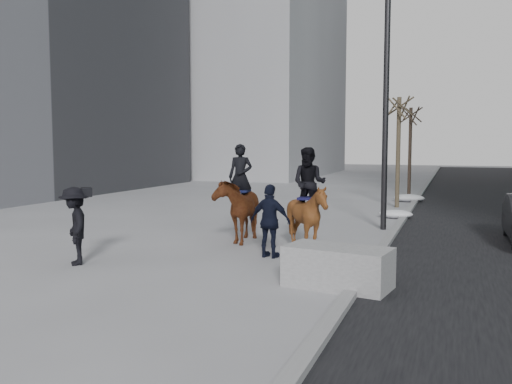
% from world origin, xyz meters
% --- Properties ---
extents(ground, '(120.00, 120.00, 0.00)m').
position_xyz_m(ground, '(0.00, 0.00, 0.00)').
color(ground, gray).
rests_on(ground, ground).
extents(curb, '(0.25, 90.00, 0.12)m').
position_xyz_m(curb, '(3.00, 10.00, 0.06)').
color(curb, gray).
rests_on(curb, ground).
extents(planter, '(2.08, 1.28, 0.78)m').
position_xyz_m(planter, '(2.66, -1.56, 0.39)').
color(planter, '#99989B').
rests_on(planter, ground).
extents(tree_near, '(1.20, 1.20, 5.18)m').
position_xyz_m(tree_near, '(2.40, 12.10, 2.59)').
color(tree_near, '#3C3223').
rests_on(tree_near, ground).
extents(tree_far, '(1.20, 1.20, 5.12)m').
position_xyz_m(tree_far, '(2.40, 18.41, 2.56)').
color(tree_far, '#33241E').
rests_on(tree_far, ground).
extents(mounted_left, '(1.20, 2.19, 2.71)m').
position_xyz_m(mounted_left, '(-0.95, 2.39, 1.01)').
color(mounted_left, '#4A1D0E').
rests_on(mounted_left, ground).
extents(mounted_right, '(1.39, 1.56, 2.62)m').
position_xyz_m(mounted_right, '(1.27, 1.49, 1.05)').
color(mounted_right, '#4F2E0F').
rests_on(mounted_right, ground).
extents(feeder, '(1.08, 0.92, 1.75)m').
position_xyz_m(feeder, '(0.60, 0.56, 0.88)').
color(feeder, black).
rests_on(feeder, ground).
extents(camera_crew, '(1.24, 1.28, 1.75)m').
position_xyz_m(camera_crew, '(-3.28, -1.65, 0.89)').
color(camera_crew, black).
rests_on(camera_crew, ground).
extents(lamppost, '(0.25, 2.32, 9.09)m').
position_xyz_m(lamppost, '(2.60, 5.62, 4.99)').
color(lamppost, black).
rests_on(lamppost, ground).
extents(snow_piles, '(1.41, 16.36, 0.36)m').
position_xyz_m(snow_piles, '(2.70, 7.72, 0.17)').
color(snow_piles, silver).
rests_on(snow_piles, ground).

